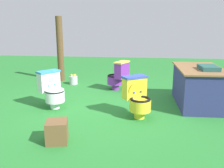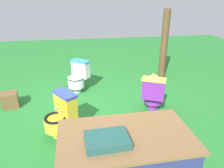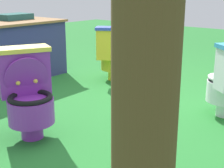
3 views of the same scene
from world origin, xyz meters
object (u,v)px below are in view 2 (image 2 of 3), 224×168
Objects in this scene: toilet_white at (78,76)px; wooden_post at (164,45)px; toilet_purple at (153,94)px; small_crate at (10,100)px; vendor_table at (125,162)px; lemon_bucket at (154,80)px; toilet_yellow at (60,115)px.

toilet_white is 2.39m from wooden_post.
toilet_purple is (-1.42, 1.16, 0.00)m from toilet_white.
small_crate is at bearing 16.91° from wooden_post.
vendor_table is at bearing 62.64° from wooden_post.
toilet_purple is at bearing 63.85° from wooden_post.
small_crate is at bearing 11.31° from lemon_bucket.
small_crate reaches higher than lemon_bucket.
toilet_yellow is 2.63× the size of lemon_bucket.
toilet_yellow is at bearing 118.55° from toilet_white.
wooden_post is (-0.84, -1.71, 0.53)m from toilet_purple.
wooden_post is at bearing -129.53° from lemon_bucket.
wooden_post is at bearing -127.33° from toilet_white.
toilet_yellow is at bearing 38.79° from lemon_bucket.
lemon_bucket is at bearing -138.14° from toilet_white.
toilet_yellow is 2.82m from lemon_bucket.
small_crate is at bearing -50.66° from vendor_table.
toilet_purple and toilet_yellow have the same top height.
toilet_white is at bearing 2.93° from lemon_bucket.
toilet_white is 1.69m from toilet_yellow.
toilet_yellow is 1.57m from small_crate.
toilet_purple is at bearing -118.55° from vendor_table.
lemon_bucket is at bearing -115.18° from vendor_table.
wooden_post is at bearing 88.90° from toilet_purple.
toilet_yellow is (0.30, 1.66, 0.00)m from toilet_white.
small_crate is (1.40, 0.56, -0.21)m from toilet_white.
vendor_table is (-0.80, 1.20, 0.02)m from toilet_yellow.
toilet_white is 0.49× the size of vendor_table.
toilet_white and toilet_yellow have the same top height.
wooden_post is (-2.56, -2.21, 0.53)m from toilet_yellow.
vendor_table reaches higher than toilet_purple.
wooden_post is (-2.26, -0.55, 0.53)m from toilet_white.
wooden_post reaches higher than toilet_white.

